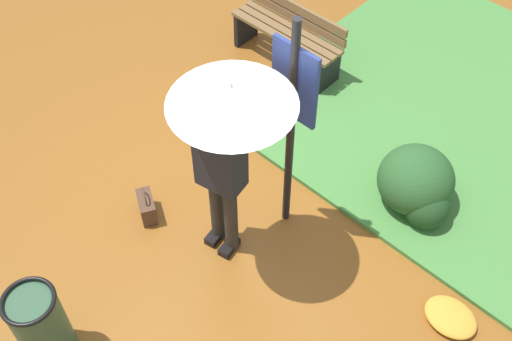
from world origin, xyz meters
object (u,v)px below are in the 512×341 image
person_with_umbrella (227,129)px  park_bench (288,35)px  info_sign_post (293,108)px  trash_bin (42,326)px  handbag (147,206)px

person_with_umbrella → park_bench: (-1.37, 2.30, -1.15)m
info_sign_post → trash_bin: info_sign_post is taller
handbag → person_with_umbrella: bearing=20.0°
trash_bin → park_bench: bearing=104.3°
person_with_umbrella → info_sign_post: info_sign_post is taller
person_with_umbrella → trash_bin: bearing=-101.0°
person_with_umbrella → handbag: person_with_umbrella is taller
handbag → trash_bin: (0.50, -1.43, 0.29)m
person_with_umbrella → park_bench: person_with_umbrella is taller
person_with_umbrella → handbag: size_ratio=5.53×
info_sign_post → handbag: bearing=-137.3°
info_sign_post → trash_bin: size_ratio=2.76×
info_sign_post → handbag: size_ratio=6.22×
info_sign_post → park_bench: size_ratio=1.64×
person_with_umbrella → park_bench: bearing=120.7°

